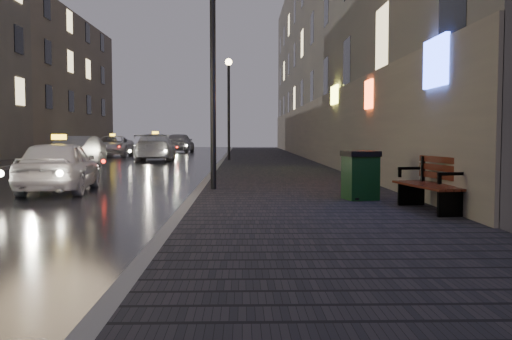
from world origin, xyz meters
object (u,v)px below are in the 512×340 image
(lamp_far, at_px, (229,96))
(car_left_mid, at_px, (75,152))
(taxi_far, at_px, (113,146))
(lamp_near, at_px, (213,51))
(taxi_mid, at_px, (156,147))
(trash_bin, at_px, (360,175))
(taxi_near, at_px, (60,166))
(car_far, at_px, (180,143))
(bench, at_px, (434,184))

(lamp_far, xyz_separation_m, car_left_mid, (-6.74, -4.46, -2.78))
(taxi_far, bearing_deg, lamp_near, -74.21)
(lamp_near, distance_m, car_left_mid, 13.64)
(lamp_far, distance_m, taxi_mid, 5.69)
(trash_bin, xyz_separation_m, car_left_mid, (-9.86, 13.88, 0.05))
(taxi_near, distance_m, car_far, 32.54)
(lamp_near, xyz_separation_m, bench, (4.07, -4.08, -2.87))
(bench, distance_m, trash_bin, 1.98)
(taxi_near, bearing_deg, lamp_near, 163.71)
(car_left_mid, bearing_deg, trash_bin, -50.04)
(lamp_near, height_order, trash_bin, lamp_near)
(lamp_near, height_order, taxi_near, lamp_near)
(car_left_mid, bearing_deg, bench, -50.75)
(lamp_near, bearing_deg, bench, -45.08)
(trash_bin, bearing_deg, car_far, 91.30)
(trash_bin, bearing_deg, bench, -72.15)
(trash_bin, height_order, car_left_mid, car_left_mid)
(taxi_far, bearing_deg, car_left_mid, -86.11)
(lamp_far, distance_m, taxi_near, 15.98)
(taxi_near, height_order, car_far, car_far)
(taxi_far, bearing_deg, trash_bin, -69.89)
(bench, height_order, taxi_mid, taxi_mid)
(trash_bin, relative_size, taxi_far, 0.20)
(trash_bin, bearing_deg, taxi_far, 101.48)
(car_left_mid, distance_m, car_far, 21.90)
(lamp_near, bearing_deg, car_far, 97.66)
(car_left_mid, bearing_deg, car_far, 88.66)
(lamp_far, height_order, taxi_far, lamp_far)
(trash_bin, height_order, taxi_near, taxi_near)
(car_far, bearing_deg, taxi_far, 69.12)
(taxi_near, bearing_deg, car_left_mid, -80.86)
(taxi_mid, distance_m, taxi_far, 7.78)
(bench, xyz_separation_m, car_far, (-8.55, 37.41, 0.19))
(taxi_near, relative_size, car_far, 0.83)
(lamp_near, bearing_deg, trash_bin, -36.92)
(taxi_near, xyz_separation_m, car_left_mid, (-2.75, 10.75, 0.03))
(bench, bearing_deg, car_left_mid, 116.43)
(car_left_mid, height_order, car_far, car_far)
(taxi_near, xyz_separation_m, taxi_mid, (-0.25, 17.85, 0.09))
(lamp_near, relative_size, car_left_mid, 1.23)
(trash_bin, bearing_deg, lamp_far, 88.93)
(lamp_far, height_order, car_left_mid, lamp_far)
(trash_bin, bearing_deg, car_left_mid, 114.65)
(taxi_near, distance_m, taxi_mid, 17.85)
(trash_bin, distance_m, taxi_far, 29.91)
(taxi_mid, bearing_deg, car_left_mid, 66.59)
(bench, bearing_deg, taxi_far, 104.36)
(bench, height_order, trash_bin, trash_bin)
(lamp_near, xyz_separation_m, car_left_mid, (-6.74, 11.54, -2.78))
(lamp_far, height_order, bench, lamp_far)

